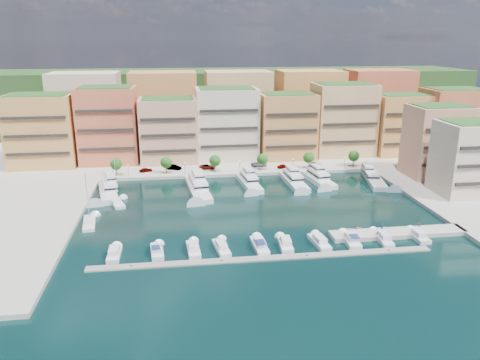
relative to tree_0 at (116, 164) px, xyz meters
The scene contains 61 objects.
ground 52.39m from the tree_0, 39.95° to the right, with size 400.00×400.00×0.00m, color black.
north_quay 49.34m from the tree_0, 35.47° to the left, with size 220.00×64.00×2.00m, color #9E998E.
west_quay 47.21m from the tree_0, 117.93° to the right, with size 34.00×76.00×2.00m, color #9E998E.
hillside 86.46m from the tree_0, 62.40° to the left, with size 240.00×40.00×58.00m, color #1A3B18.
south_pontoon 73.65m from the tree_0, 59.77° to the right, with size 72.00×2.20×0.35m, color gray.
finger_pier 89.46m from the tree_0, 38.41° to the right, with size 32.00×5.00×2.00m, color #9E998E.
apartment_0 31.96m from the tree_0, 147.61° to the left, with size 22.00×16.50×24.80m.
apartment_1 21.20m from the tree_0, 102.21° to the left, with size 20.00×16.50×26.80m.
apartment_2 24.86m from the tree_0, 44.13° to the left, with size 20.00×15.50×22.80m.
apartment_3 43.22m from the tree_0, 25.95° to the left, with size 22.00×16.50×25.80m.
apartment_4 62.75m from the tree_0, 15.37° to the left, with size 20.00×15.50×23.80m.
apartment_5 84.60m from the tree_0, 12.71° to the left, with size 22.00×16.50×26.80m.
apartment_6 105.57m from the tree_0, ahead, with size 20.00×15.50×22.80m.
apartment_7 125.14m from the tree_0, ahead, with size 22.00×16.50×24.80m.
apartment_east_a 103.17m from the tree_0, ahead, with size 18.00×14.50×22.80m.
apartment_east_b 106.96m from the tree_0, 17.17° to the right, with size 18.00×14.50×20.80m.
backblock_0 44.63m from the tree_0, 110.32° to the left, with size 26.00×18.00×30.00m, color beige.
backblock_1 44.63m from the tree_0, 69.68° to the left, with size 26.00×18.00×30.00m, color #C7864A.
backblock_2 61.58m from the tree_0, 41.99° to the left, with size 26.00×18.00×30.00m, color #E0B676.
backblock_3 85.98m from the tree_0, 28.37° to the left, with size 26.00×18.00×30.00m, color #E09752.
backblock_4 113.10m from the tree_0, 21.09° to the left, with size 26.00×18.00×30.00m, color #C46C41.
tree_0 is the anchor object (origin of this frame).
tree_1 16.00m from the tree_0, ahead, with size 3.80×3.80×5.65m.
tree_2 32.00m from the tree_0, ahead, with size 3.80×3.80×5.65m.
tree_3 48.00m from the tree_0, ahead, with size 3.80×3.80×5.65m.
tree_4 64.00m from the tree_0, ahead, with size 3.80×3.80×5.65m.
tree_5 80.00m from the tree_0, ahead, with size 3.80×3.80×5.65m.
lamppost_0 4.70m from the tree_0, 29.90° to the right, with size 0.30×0.30×4.20m.
lamppost_1 22.14m from the tree_0, ahead, with size 0.30×0.30×4.20m.
lamppost_2 40.08m from the tree_0, ahead, with size 0.30×0.30×4.20m.
lamppost_3 58.05m from the tree_0, ahead, with size 0.30×0.30×4.20m.
lamppost_4 76.04m from the tree_0, ahead, with size 0.30×0.30×4.20m.
yacht_0 14.95m from the tree_0, 93.43° to the right, with size 8.71×22.32×7.30m.
yacht_2 30.16m from the tree_0, 31.95° to the right, with size 7.53×25.17×7.30m.
yacht_3 43.51m from the tree_0, 17.34° to the right, with size 6.27×18.76×7.30m.
yacht_4 57.21m from the tree_0, 13.64° to the right, with size 5.56×19.65×7.30m.
yacht_5 65.05m from the tree_0, 11.00° to the right, with size 7.09×17.72×7.30m.
yacht_6 82.49m from the tree_0, ahead, with size 8.40×21.16×7.30m.
cruiser_0 58.54m from the tree_0, 84.07° to the right, with size 2.56×7.29×2.55m.
cruiser_1 60.10m from the tree_0, 75.68° to the right, with size 3.18×7.36×2.66m.
cruiser_2 62.44m from the tree_0, 68.80° to the right, with size 2.99×8.17×2.55m.
cruiser_3 64.87m from the tree_0, 63.82° to the right, with size 3.53×8.61×2.55m.
cruiser_4 68.97m from the tree_0, 57.59° to the right, with size 3.10×8.97×2.66m.
cruiser_5 72.16m from the tree_0, 53.73° to the right, with size 3.10×7.96×2.55m.
cruiser_6 76.98m from the tree_0, 49.09° to the right, with size 3.47×8.37×2.55m.
cruiser_7 81.95m from the tree_0, 45.23° to the right, with size 3.32×8.21×2.66m.
cruiser_8 87.39m from the tree_0, 41.72° to the right, with size 3.05×8.60×2.55m.
cruiser_9 93.81m from the tree_0, 38.29° to the right, with size 2.92×7.17×2.55m.
sailboat_2 26.34m from the tree_0, 83.60° to the right, with size 5.30×8.74×13.20m.
sailboat_1 39.79m from the tree_0, 93.21° to the right, with size 4.10×10.26×13.20m.
tender_1 80.44m from the tree_0, 39.31° to the right, with size 1.20×1.40×0.74m, color beige.
tender_0 79.68m from the tree_0, 41.00° to the right, with size 2.59×3.63×0.75m, color silver.
tender_2 86.34m from the tree_0, 37.51° to the right, with size 2.59×3.63×0.75m, color silver.
car_0 9.99m from the tree_0, 17.60° to the left, with size 1.72×4.27×1.45m, color gray.
car_1 19.05m from the tree_0, 13.42° to the left, with size 1.80×5.16×1.70m, color gray.
car_2 30.04m from the tree_0, ahead, with size 2.58×5.60×1.56m, color gray.
car_3 47.97m from the tree_0, ahead, with size 2.28×5.60×1.63m, color gray.
car_4 55.63m from the tree_0, ahead, with size 1.70×4.22×1.44m, color gray.
car_5 67.15m from the tree_0, ahead, with size 1.46×4.18×1.38m, color gray.
person_0 85.89m from the tree_0, 39.31° to the right, with size 0.63×0.42×1.74m, color #223044.
person_1 93.05m from the tree_0, 35.12° to the right, with size 0.82×0.64×1.70m, color brown.
Camera 1 is at (-19.74, -116.25, 44.03)m, focal length 35.00 mm.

